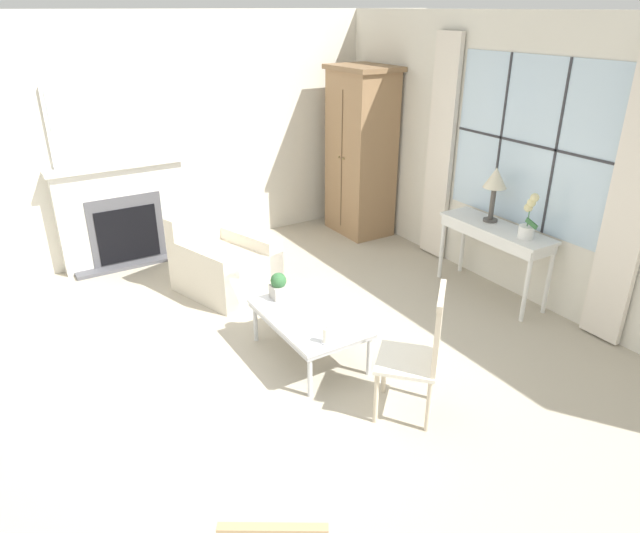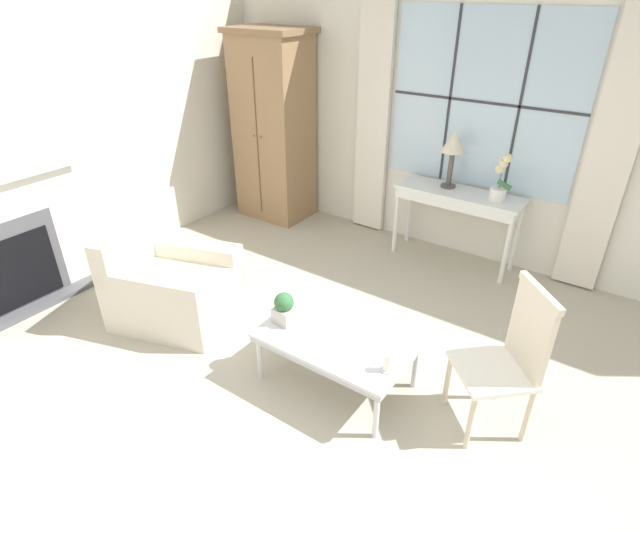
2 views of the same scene
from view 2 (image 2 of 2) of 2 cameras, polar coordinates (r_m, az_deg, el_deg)
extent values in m
plane|color=#B2A893|center=(3.54, -2.81, -17.24)|extent=(14.00, 14.00, 0.00)
cube|color=silver|center=(5.27, 18.01, 15.40)|extent=(7.20, 0.06, 2.80)
cube|color=silver|center=(5.20, 18.23, 17.41)|extent=(1.86, 0.01, 1.65)
cube|color=#2D2D33|center=(5.30, 14.65, 18.12)|extent=(0.02, 0.02, 1.65)
cube|color=#2D2D33|center=(5.11, 21.86, 16.59)|extent=(0.02, 0.02, 1.65)
cube|color=#2D2D33|center=(5.19, 18.20, 17.41)|extent=(1.86, 0.02, 0.02)
cube|color=silver|center=(5.67, 6.09, 16.57)|extent=(0.38, 0.06, 2.57)
cube|color=silver|center=(5.01, 30.22, 10.99)|extent=(0.38, 0.06, 2.57)
cube|color=silver|center=(5.31, -26.54, 13.88)|extent=(0.06, 7.20, 2.80)
cube|color=#515156|center=(5.28, -30.47, -3.88)|extent=(0.34, 1.30, 0.04)
cube|color=silver|center=(5.10, -32.47, 1.74)|extent=(0.18, 1.45, 1.17)
cube|color=black|center=(5.10, -31.39, -0.56)|extent=(0.02, 0.70, 0.64)
cube|color=#515156|center=(5.08, -31.59, 0.04)|extent=(0.01, 0.86, 0.80)
cube|color=#93704C|center=(6.13, -5.29, 15.19)|extent=(0.81, 0.60, 2.10)
cube|color=olive|center=(5.95, -5.82, 25.32)|extent=(0.89, 0.66, 0.06)
cube|color=brown|center=(5.92, -7.19, 14.14)|extent=(0.01, 0.01, 1.77)
sphere|color=#997F4C|center=(5.94, -7.63, 14.58)|extent=(0.03, 0.03, 0.03)
sphere|color=#997F4C|center=(5.87, -6.88, 14.46)|extent=(0.03, 0.03, 0.03)
cube|color=white|center=(5.20, 15.63, 8.09)|extent=(1.26, 0.40, 0.03)
cube|color=white|center=(5.22, 15.54, 7.43)|extent=(1.21, 0.39, 0.10)
cylinder|color=white|center=(5.41, 8.67, 5.28)|extent=(0.04, 0.04, 0.74)
cylinder|color=white|center=(5.07, 20.54, 1.84)|extent=(0.04, 0.04, 0.74)
cylinder|color=white|center=(5.68, 10.18, 6.37)|extent=(0.04, 0.04, 0.74)
cylinder|color=white|center=(5.35, 21.53, 3.15)|extent=(0.04, 0.04, 0.74)
cylinder|color=#4C4742|center=(5.28, 14.43, 8.92)|extent=(0.15, 0.15, 0.02)
cylinder|color=#4C4742|center=(5.22, 14.68, 10.78)|extent=(0.05, 0.05, 0.34)
cone|color=beige|center=(5.14, 15.08, 13.65)|extent=(0.24, 0.24, 0.21)
cylinder|color=white|center=(5.06, 19.63, 7.79)|extent=(0.15, 0.15, 0.12)
cylinder|color=#336638|center=(4.99, 20.06, 10.14)|extent=(0.01, 0.01, 0.32)
cube|color=#336638|center=(5.02, 20.32, 8.73)|extent=(0.14, 0.02, 0.09)
sphere|color=beige|center=(5.00, 19.84, 10.42)|extent=(0.08, 0.08, 0.08)
sphere|color=beige|center=(4.98, 20.25, 10.96)|extent=(0.08, 0.08, 0.08)
sphere|color=beige|center=(4.95, 20.66, 11.51)|extent=(0.08, 0.08, 0.08)
cube|color=beige|center=(4.51, -16.05, -3.10)|extent=(1.13, 1.06, 0.45)
cube|color=beige|center=(4.53, -20.88, 2.14)|extent=(0.40, 0.83, 0.37)
cube|color=beige|center=(4.70, -14.22, -0.45)|extent=(0.94, 0.47, 0.59)
cube|color=beige|center=(4.27, -18.33, -4.45)|extent=(0.94, 0.47, 0.59)
cube|color=white|center=(3.40, 19.03, -11.19)|extent=(0.62, 0.62, 0.03)
cube|color=beige|center=(3.33, 22.92, -6.91)|extent=(0.31, 0.32, 0.53)
cube|color=beige|center=(3.18, 23.92, -2.74)|extent=(0.33, 0.34, 0.05)
cylinder|color=beige|center=(3.36, 16.78, -16.74)|extent=(0.04, 0.04, 0.43)
cylinder|color=beige|center=(3.61, 14.35, -12.52)|extent=(0.04, 0.04, 0.43)
cylinder|color=beige|center=(3.52, 22.61, -15.48)|extent=(0.04, 0.04, 0.43)
cylinder|color=beige|center=(3.75, 19.83, -11.57)|extent=(0.04, 0.04, 0.43)
cube|color=silver|center=(3.55, 1.98, -8.16)|extent=(1.08, 0.67, 0.03)
cube|color=#B1B3B8|center=(3.57, 1.97, -8.57)|extent=(1.06, 0.66, 0.04)
cylinder|color=silver|center=(3.74, -6.92, -10.20)|extent=(0.04, 0.04, 0.39)
cylinder|color=silver|center=(3.33, 6.45, -16.45)|extent=(0.04, 0.04, 0.39)
cylinder|color=silver|center=(4.09, -1.64, -6.03)|extent=(0.04, 0.04, 0.39)
cylinder|color=silver|center=(3.71, 10.86, -11.02)|extent=(0.04, 0.04, 0.39)
cube|color=#BCB7AD|center=(3.65, -4.08, -5.54)|extent=(0.14, 0.14, 0.13)
sphere|color=#336638|center=(3.59, -4.14, -4.09)|extent=(0.14, 0.14, 0.14)
cylinder|color=silver|center=(3.29, 7.64, -11.62)|extent=(0.09, 0.09, 0.01)
cylinder|color=white|center=(3.25, 7.72, -10.75)|extent=(0.06, 0.06, 0.12)
cylinder|color=black|center=(3.21, 7.80, -9.86)|extent=(0.00, 0.00, 0.01)
camera|label=1|loc=(2.20, 119.00, -8.73)|focal=32.00mm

